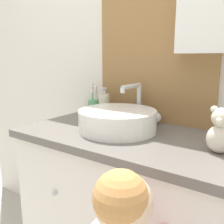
% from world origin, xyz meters
% --- Properties ---
extents(wall_back, '(3.20, 0.18, 2.50)m').
position_xyz_m(wall_back, '(0.03, 0.62, 1.28)').
color(wall_back, silver).
rests_on(wall_back, ground_plane).
extents(vanity_counter, '(1.04, 0.56, 0.89)m').
position_xyz_m(vanity_counter, '(0.00, 0.32, 0.45)').
color(vanity_counter, silver).
rests_on(vanity_counter, ground_plane).
extents(sink_basin, '(0.36, 0.42, 0.21)m').
position_xyz_m(sink_basin, '(-0.08, 0.33, 0.94)').
color(sink_basin, white).
rests_on(sink_basin, vanity_counter).
extents(toothbrush_holder, '(0.07, 0.07, 0.19)m').
position_xyz_m(toothbrush_holder, '(-0.37, 0.52, 0.94)').
color(toothbrush_holder, '#66B27F').
rests_on(toothbrush_holder, vanity_counter).
extents(soap_dispenser, '(0.06, 0.06, 0.18)m').
position_xyz_m(soap_dispenser, '(-0.28, 0.49, 0.96)').
color(soap_dispenser, beige).
rests_on(soap_dispenser, vanity_counter).
extents(teddy_bear, '(0.09, 0.08, 0.17)m').
position_xyz_m(teddy_bear, '(0.38, 0.30, 0.97)').
color(teddy_bear, beige).
rests_on(teddy_bear, vanity_counter).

